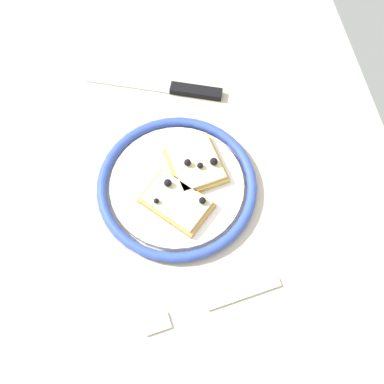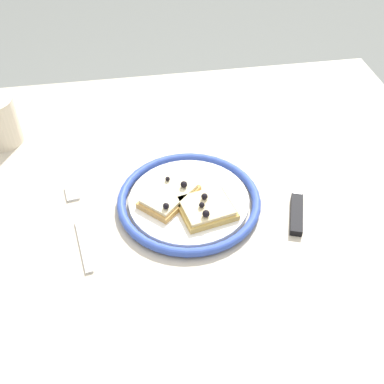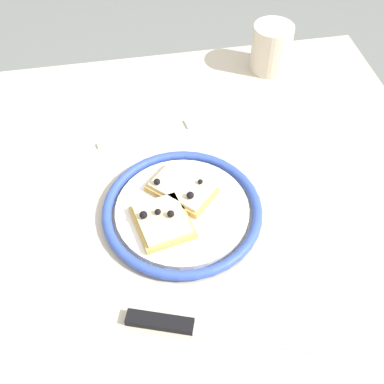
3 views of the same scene
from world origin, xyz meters
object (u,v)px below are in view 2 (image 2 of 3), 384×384
at_px(dining_table, 208,217).
at_px(plate, 189,200).
at_px(fork, 79,225).
at_px(pizza_slice_far, 169,195).
at_px(pizza_slice_near, 206,208).
at_px(knife, 297,201).

height_order(dining_table, plate, plate).
bearing_deg(fork, plate, 6.45).
height_order(plate, pizza_slice_far, pizza_slice_far).
xyz_separation_m(dining_table, fork, (-0.23, -0.07, 0.09)).
height_order(dining_table, pizza_slice_far, pizza_slice_far).
bearing_deg(fork, pizza_slice_near, -3.48).
xyz_separation_m(knife, fork, (-0.37, 0.01, -0.00)).
bearing_deg(knife, plate, 171.28).
bearing_deg(plate, dining_table, 44.74).
relative_size(plate, pizza_slice_far, 2.12).
bearing_deg(plate, fork, -173.55).
bearing_deg(dining_table, pizza_slice_near, -104.81).
bearing_deg(pizza_slice_near, pizza_slice_far, 145.51).
bearing_deg(dining_table, pizza_slice_far, -153.10).
xyz_separation_m(pizza_slice_near, fork, (-0.21, 0.01, -0.02)).
distance_m(plate, pizza_slice_far, 0.04).
height_order(pizza_slice_far, fork, pizza_slice_far).
xyz_separation_m(pizza_slice_near, knife, (0.16, 0.01, -0.02)).
bearing_deg(dining_table, fork, -164.24).
xyz_separation_m(dining_table, knife, (0.14, -0.07, 0.09)).
bearing_deg(plate, pizza_slice_far, 171.37).
height_order(dining_table, fork, fork).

